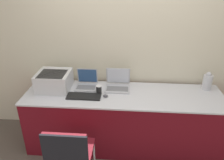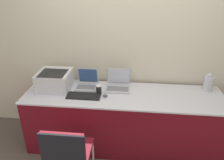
{
  "view_description": "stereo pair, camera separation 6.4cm",
  "coord_description": "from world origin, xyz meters",
  "px_view_note": "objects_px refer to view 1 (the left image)",
  "views": [
    {
      "loc": [
        0.04,
        -2.12,
        2.18
      ],
      "look_at": [
        -0.15,
        0.38,
        0.98
      ],
      "focal_mm": 35.0,
      "sensor_mm": 36.0,
      "label": 1
    },
    {
      "loc": [
        0.1,
        -2.11,
        2.18
      ],
      "look_at": [
        -0.15,
        0.38,
        0.98
      ],
      "focal_mm": 35.0,
      "sensor_mm": 36.0,
      "label": 2
    }
  ],
  "objects_px": {
    "coffee_cup": "(99,89)",
    "mouse": "(105,96)",
    "laptop_left": "(87,83)",
    "laptop_right": "(118,84)",
    "external_keyboard": "(84,96)",
    "metal_pitcher": "(207,82)",
    "chair": "(69,153)",
    "printer": "(54,80)"
  },
  "relations": [
    {
      "from": "printer",
      "to": "metal_pitcher",
      "type": "relative_size",
      "value": 1.71
    },
    {
      "from": "laptop_left",
      "to": "chair",
      "type": "height_order",
      "value": "laptop_left"
    },
    {
      "from": "coffee_cup",
      "to": "chair",
      "type": "xyz_separation_m",
      "value": [
        -0.2,
        -0.82,
        -0.31
      ]
    },
    {
      "from": "laptop_left",
      "to": "metal_pitcher",
      "type": "height_order",
      "value": "metal_pitcher"
    },
    {
      "from": "coffee_cup",
      "to": "metal_pitcher",
      "type": "xyz_separation_m",
      "value": [
        1.43,
        0.23,
        0.05
      ]
    },
    {
      "from": "external_keyboard",
      "to": "mouse",
      "type": "bearing_deg",
      "value": 4.48
    },
    {
      "from": "printer",
      "to": "mouse",
      "type": "bearing_deg",
      "value": -13.59
    },
    {
      "from": "external_keyboard",
      "to": "mouse",
      "type": "distance_m",
      "value": 0.27
    },
    {
      "from": "laptop_left",
      "to": "metal_pitcher",
      "type": "bearing_deg",
      "value": 2.02
    },
    {
      "from": "coffee_cup",
      "to": "metal_pitcher",
      "type": "relative_size",
      "value": 0.46
    },
    {
      "from": "printer",
      "to": "chair",
      "type": "relative_size",
      "value": 0.49
    },
    {
      "from": "external_keyboard",
      "to": "coffee_cup",
      "type": "relative_size",
      "value": 3.75
    },
    {
      "from": "laptop_left",
      "to": "mouse",
      "type": "relative_size",
      "value": 4.49
    },
    {
      "from": "printer",
      "to": "laptop_left",
      "type": "relative_size",
      "value": 1.51
    },
    {
      "from": "coffee_cup",
      "to": "metal_pitcher",
      "type": "height_order",
      "value": "metal_pitcher"
    },
    {
      "from": "laptop_right",
      "to": "coffee_cup",
      "type": "xyz_separation_m",
      "value": [
        -0.23,
        -0.18,
        0.0
      ]
    },
    {
      "from": "mouse",
      "to": "metal_pitcher",
      "type": "bearing_deg",
      "value": 13.54
    },
    {
      "from": "external_keyboard",
      "to": "laptop_right",
      "type": "bearing_deg",
      "value": 34.65
    },
    {
      "from": "chair",
      "to": "mouse",
      "type": "bearing_deg",
      "value": 67.92
    },
    {
      "from": "printer",
      "to": "laptop_left",
      "type": "bearing_deg",
      "value": 12.71
    },
    {
      "from": "laptop_left",
      "to": "chair",
      "type": "distance_m",
      "value": 1.04
    },
    {
      "from": "laptop_left",
      "to": "mouse",
      "type": "bearing_deg",
      "value": -42.66
    },
    {
      "from": "laptop_left",
      "to": "laptop_right",
      "type": "xyz_separation_m",
      "value": [
        0.43,
        -0.0,
        0.0
      ]
    },
    {
      "from": "printer",
      "to": "coffee_cup",
      "type": "relative_size",
      "value": 3.73
    },
    {
      "from": "printer",
      "to": "laptop_right",
      "type": "bearing_deg",
      "value": 6.34
    },
    {
      "from": "coffee_cup",
      "to": "mouse",
      "type": "relative_size",
      "value": 1.82
    },
    {
      "from": "external_keyboard",
      "to": "laptop_left",
      "type": "bearing_deg",
      "value": 92.84
    },
    {
      "from": "metal_pitcher",
      "to": "printer",
      "type": "bearing_deg",
      "value": -175.75
    },
    {
      "from": "mouse",
      "to": "metal_pitcher",
      "type": "height_order",
      "value": "metal_pitcher"
    },
    {
      "from": "laptop_right",
      "to": "mouse",
      "type": "height_order",
      "value": "laptop_right"
    },
    {
      "from": "printer",
      "to": "metal_pitcher",
      "type": "distance_m",
      "value": 2.04
    },
    {
      "from": "laptop_right",
      "to": "metal_pitcher",
      "type": "distance_m",
      "value": 1.19
    },
    {
      "from": "laptop_left",
      "to": "external_keyboard",
      "type": "bearing_deg",
      "value": -87.16
    },
    {
      "from": "external_keyboard",
      "to": "coffee_cup",
      "type": "distance_m",
      "value": 0.21
    },
    {
      "from": "external_keyboard",
      "to": "metal_pitcher",
      "type": "height_order",
      "value": "metal_pitcher"
    },
    {
      "from": "mouse",
      "to": "metal_pitcher",
      "type": "distance_m",
      "value": 1.37
    },
    {
      "from": "metal_pitcher",
      "to": "external_keyboard",
      "type": "bearing_deg",
      "value": -167.96
    },
    {
      "from": "laptop_left",
      "to": "mouse",
      "type": "height_order",
      "value": "laptop_left"
    },
    {
      "from": "printer",
      "to": "external_keyboard",
      "type": "xyz_separation_m",
      "value": [
        0.43,
        -0.19,
        -0.12
      ]
    },
    {
      "from": "metal_pitcher",
      "to": "chair",
      "type": "distance_m",
      "value": 1.97
    },
    {
      "from": "laptop_right",
      "to": "printer",
      "type": "bearing_deg",
      "value": -173.66
    },
    {
      "from": "laptop_left",
      "to": "chair",
      "type": "xyz_separation_m",
      "value": [
        -0.01,
        -1.0,
        -0.31
      ]
    }
  ]
}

